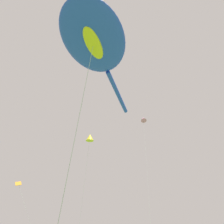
{
  "coord_description": "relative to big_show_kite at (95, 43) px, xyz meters",
  "views": [
    {
      "loc": [
        -6.45,
        1.44,
        1.51
      ],
      "look_at": [
        -0.94,
        6.32,
        6.93
      ],
      "focal_mm": 26.18,
      "sensor_mm": 36.0,
      "label": 1
    }
  ],
  "objects": [
    {
      "name": "small_kite_stunt_black",
      "position": [
        18.31,
        7.12,
        6.23
      ],
      "size": [
        4.53,
        1.8,
        18.47
      ],
      "rotation": [
        0.0,
        0.0,
        -0.94
      ],
      "color": "pink",
      "rests_on": "ground"
    },
    {
      "name": "small_kite_box_yellow",
      "position": [
        8.86,
        10.23,
        -0.03
      ],
      "size": [
        1.44,
        1.97,
        12.08
      ],
      "rotation": [
        0.0,
        0.0,
        2.08
      ],
      "color": "yellow",
      "rests_on": "ground"
    },
    {
      "name": "small_kite_tiny_distant",
      "position": [
        4.89,
        18.1,
        -5.58
      ],
      "size": [
        3.98,
        1.75,
        6.67
      ],
      "rotation": [
        0.0,
        0.0,
        -1.54
      ],
      "color": "orange",
      "rests_on": "ground"
    },
    {
      "name": "big_show_kite",
      "position": [
        0.0,
        0.0,
        0.0
      ],
      "size": [
        10.72,
        6.32,
        12.12
      ],
      "rotation": [
        0.0,
        0.0,
        -2.75
      ],
      "color": "blue",
      "rests_on": "ground"
    }
  ]
}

